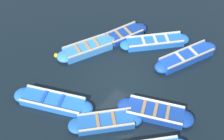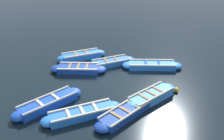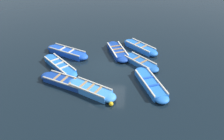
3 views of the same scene
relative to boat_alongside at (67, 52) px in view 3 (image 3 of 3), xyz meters
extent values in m
plane|color=black|center=(-1.61, -3.30, -0.20)|extent=(120.00, 120.00, 0.00)
cube|color=#1947B7|center=(0.00, 0.00, -0.01)|extent=(1.96, 3.00, 0.39)
ellipsoid|color=#1947B7|center=(0.60, 1.33, -0.01)|extent=(1.01, 1.02, 0.39)
ellipsoid|color=#1947B7|center=(-0.60, -1.33, -0.01)|extent=(1.01, 1.02, 0.39)
cube|color=#B2AD9E|center=(-0.34, 0.15, 0.23)|extent=(1.26, 2.64, 0.07)
cube|color=#B2AD9E|center=(0.34, -0.15, 0.23)|extent=(1.26, 2.64, 0.07)
cube|color=beige|center=(0.17, 0.38, 0.21)|extent=(0.72, 0.43, 0.04)
cube|color=beige|center=(-0.17, -0.38, 0.21)|extent=(0.72, 0.43, 0.04)
cube|color=#3884E0|center=(-4.40, -2.56, -0.01)|extent=(1.90, 2.63, 0.39)
ellipsoid|color=#3884E0|center=(-3.85, -1.44, -0.01)|extent=(1.11, 1.12, 0.39)
ellipsoid|color=#3884E0|center=(-4.95, -3.68, -0.01)|extent=(1.11, 1.12, 0.39)
cube|color=#B2AD9E|center=(-4.76, -2.38, 0.23)|extent=(1.15, 2.23, 0.07)
cube|color=#B2AD9E|center=(-4.03, -2.73, 0.23)|extent=(1.15, 2.23, 0.07)
cube|color=#9E7A51|center=(-4.16, -2.08, 0.21)|extent=(0.76, 0.47, 0.04)
cube|color=#9E7A51|center=(-4.40, -2.56, 0.21)|extent=(0.76, 0.47, 0.04)
cube|color=#9E7A51|center=(-4.63, -3.03, 0.21)|extent=(0.76, 0.47, 0.04)
cube|color=#1E59AD|center=(-0.92, -5.49, -0.04)|extent=(2.29, 2.33, 0.32)
ellipsoid|color=#1E59AD|center=(-0.09, -4.63, -0.04)|extent=(1.14, 1.15, 0.32)
ellipsoid|color=#1E59AD|center=(-1.75, -6.35, -0.04)|extent=(1.14, 1.15, 0.32)
cube|color=#B2AD9E|center=(-1.20, -5.22, 0.15)|extent=(1.69, 1.75, 0.07)
cube|color=#B2AD9E|center=(-0.64, -5.76, 0.15)|extent=(1.69, 1.75, 0.07)
cube|color=olive|center=(-0.69, -5.25, 0.14)|extent=(0.65, 0.63, 0.04)
cube|color=olive|center=(-1.16, -5.74, 0.14)|extent=(0.65, 0.63, 0.04)
cube|color=navy|center=(-3.66, -0.80, -0.04)|extent=(1.80, 2.83, 0.33)
ellipsoid|color=navy|center=(-3.17, 0.46, -0.04)|extent=(1.07, 1.08, 0.33)
ellipsoid|color=navy|center=(-4.15, -2.05, -0.04)|extent=(1.07, 1.08, 0.33)
cube|color=#B2AD9E|center=(-4.04, -0.65, 0.16)|extent=(1.03, 2.48, 0.07)
cube|color=#B2AD9E|center=(-3.28, -0.94, 0.16)|extent=(1.03, 2.48, 0.07)
cube|color=#9E7A51|center=(-3.45, -0.26, 0.14)|extent=(0.78, 0.41, 0.04)
cube|color=#9E7A51|center=(-3.66, -0.80, 0.14)|extent=(0.78, 0.41, 0.04)
cube|color=#9E7A51|center=(-3.87, -1.33, 0.14)|extent=(0.78, 0.41, 0.04)
cube|color=blue|center=(-1.88, 0.03, -0.03)|extent=(2.68, 2.72, 0.34)
ellipsoid|color=blue|center=(-0.83, 1.11, -0.03)|extent=(1.07, 1.07, 0.34)
ellipsoid|color=blue|center=(-2.93, -1.05, -0.03)|extent=(1.07, 1.07, 0.34)
cube|color=beige|center=(-2.14, 0.28, 0.17)|extent=(2.11, 2.17, 0.07)
cube|color=beige|center=(-1.62, -0.23, 0.17)|extent=(2.11, 2.17, 0.07)
cube|color=beige|center=(-1.43, 0.49, 0.16)|extent=(0.61, 0.60, 0.04)
cube|color=beige|center=(-1.88, 0.03, 0.16)|extent=(0.61, 0.60, 0.04)
cube|color=beige|center=(-2.33, -0.43, 0.16)|extent=(0.61, 0.60, 0.04)
cube|color=blue|center=(-3.46, -6.09, -0.03)|extent=(3.01, 1.92, 0.34)
ellipsoid|color=blue|center=(-2.12, -5.55, -0.03)|extent=(1.12, 1.10, 0.34)
ellipsoid|color=blue|center=(-4.79, -6.62, -0.03)|extent=(1.12, 1.10, 0.34)
cube|color=beige|center=(-3.61, -5.70, 0.17)|extent=(2.64, 1.12, 0.07)
cube|color=beige|center=(-3.30, -6.47, 0.17)|extent=(2.64, 1.12, 0.07)
cube|color=#1947B7|center=(-3.08, -5.93, 0.16)|extent=(0.43, 0.80, 0.04)
cube|color=#1947B7|center=(-3.84, -6.24, 0.16)|extent=(0.43, 0.80, 0.04)
cube|color=blue|center=(1.30, -5.57, -0.01)|extent=(2.37, 2.41, 0.38)
ellipsoid|color=blue|center=(2.19, -4.65, -0.01)|extent=(1.08, 1.08, 0.38)
ellipsoid|color=blue|center=(0.41, -6.49, -0.01)|extent=(1.08, 1.08, 0.38)
cube|color=beige|center=(1.03, -5.31, 0.21)|extent=(1.80, 1.86, 0.07)
cube|color=beige|center=(1.56, -5.83, 0.21)|extent=(1.80, 1.86, 0.07)
cube|color=#9E7A51|center=(1.55, -5.31, 0.20)|extent=(0.62, 0.60, 0.04)
cube|color=#9E7A51|center=(1.05, -5.83, 0.20)|extent=(0.62, 0.60, 0.04)
cube|color=navy|center=(0.52, -3.81, -0.03)|extent=(2.65, 1.81, 0.36)
ellipsoid|color=navy|center=(1.66, -3.35, -0.03)|extent=(1.18, 1.16, 0.36)
ellipsoid|color=navy|center=(-0.63, -4.27, -0.03)|extent=(1.18, 1.16, 0.36)
cube|color=silver|center=(0.35, -3.40, 0.19)|extent=(2.28, 0.97, 0.07)
cube|color=silver|center=(0.68, -4.22, 0.19)|extent=(2.28, 0.97, 0.07)
cube|color=olive|center=(1.00, -3.62, 0.17)|extent=(0.44, 0.84, 0.04)
cube|color=olive|center=(0.52, -3.81, 0.17)|extent=(0.44, 0.84, 0.04)
cube|color=olive|center=(0.03, -4.01, 0.17)|extent=(0.44, 0.84, 0.04)
sphere|color=#EAB214|center=(-5.41, -3.84, -0.08)|extent=(0.25, 0.25, 0.25)
camera|label=1|loc=(3.66, -11.11, 11.31)|focal=50.00mm
camera|label=2|loc=(-7.00, 8.42, 7.20)|focal=42.00mm
camera|label=3|loc=(-14.28, -4.65, 7.97)|focal=35.00mm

